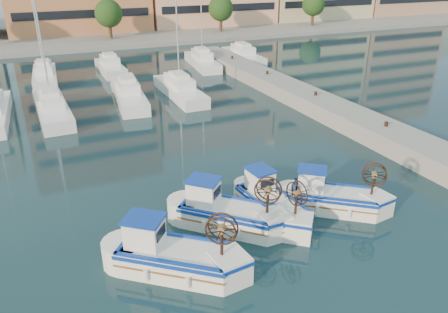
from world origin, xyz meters
TOP-DOWN VIEW (x-y plane):
  - ground at (0.00, 0.00)m, footprint 300.00×300.00m
  - quay at (13.00, 8.00)m, footprint 3.00×60.00m
  - yacht_marina at (-2.40, 27.07)m, footprint 35.29×22.69m
  - fishing_boat_a at (-4.12, -0.94)m, footprint 4.66×4.26m
  - fishing_boat_b at (-0.91, 1.15)m, footprint 4.39×4.36m
  - fishing_boat_c at (1.45, 1.09)m, footprint 2.10×4.31m
  - fishing_boat_d at (4.41, 0.39)m, footprint 4.31×3.88m

SIDE VIEW (x-z plane):
  - ground at x=0.00m, z-range 0.00..0.00m
  - yacht_marina at x=-2.40m, z-range -5.22..6.28m
  - quay at x=13.00m, z-range 0.00..1.20m
  - fishing_boat_c at x=1.45m, z-range -0.59..2.05m
  - fishing_boat_d at x=4.41m, z-range -0.60..2.08m
  - fishing_boat_b at x=-0.91m, z-range -0.64..2.20m
  - fishing_boat_a at x=-4.12m, z-range -0.65..2.26m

